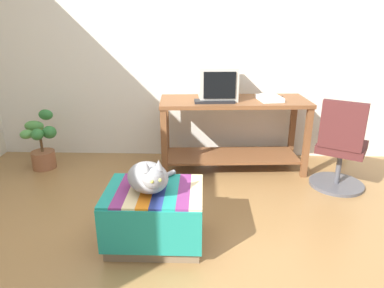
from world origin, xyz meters
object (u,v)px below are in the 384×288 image
(book, at_px, (269,98))
(potted_plant, at_px, (41,145))
(desk, at_px, (233,122))
(tv_monitor, at_px, (217,83))
(office_chair, at_px, (340,151))
(ottoman_with_blanket, at_px, (155,216))
(cat, at_px, (149,177))
(keyboard, at_px, (214,101))

(book, bearing_deg, potted_plant, 170.35)
(desk, relative_size, tv_monitor, 3.48)
(desk, xyz_separation_m, potted_plant, (-2.08, -0.06, -0.26))
(office_chair, bearing_deg, ottoman_with_blanket, 58.87)
(cat, xyz_separation_m, potted_plant, (-1.39, 1.33, -0.27))
(book, xyz_separation_m, office_chair, (0.63, -0.43, -0.41))
(keyboard, xyz_separation_m, potted_plant, (-1.87, 0.08, -0.52))
(desk, xyz_separation_m, tv_monitor, (-0.18, 0.05, 0.41))
(tv_monitor, distance_m, keyboard, 0.25)
(desk, xyz_separation_m, keyboard, (-0.21, -0.14, 0.26))
(book, distance_m, ottoman_with_blanket, 1.80)
(keyboard, distance_m, cat, 1.36)
(tv_monitor, xyz_separation_m, book, (0.53, -0.07, -0.14))
(office_chair, bearing_deg, tv_monitor, 6.16)
(desk, relative_size, potted_plant, 2.45)
(tv_monitor, distance_m, office_chair, 1.38)
(desk, bearing_deg, office_chair, -28.02)
(potted_plant, bearing_deg, tv_monitor, 3.37)
(potted_plant, bearing_deg, desk, 1.65)
(tv_monitor, height_order, keyboard, tv_monitor)
(desk, bearing_deg, tv_monitor, 159.83)
(office_chair, bearing_deg, book, -4.88)
(desk, height_order, cat, desk)
(ottoman_with_blanket, relative_size, office_chair, 0.78)
(ottoman_with_blanket, bearing_deg, potted_plant, 137.12)
(book, height_order, ottoman_with_blanket, book)
(tv_monitor, xyz_separation_m, keyboard, (-0.03, -0.19, -0.15))
(book, relative_size, ottoman_with_blanket, 0.41)
(desk, bearing_deg, potted_plant, 178.07)
(book, distance_m, potted_plant, 2.50)
(desk, distance_m, cat, 1.55)
(keyboard, height_order, office_chair, office_chair)
(ottoman_with_blanket, distance_m, potted_plant, 1.94)
(keyboard, xyz_separation_m, book, (0.57, 0.12, 0.01))
(book, relative_size, office_chair, 0.32)
(book, xyz_separation_m, cat, (-1.05, -1.37, -0.26))
(ottoman_with_blanket, bearing_deg, keyboard, 69.79)
(desk, bearing_deg, cat, -120.09)
(desk, xyz_separation_m, ottoman_with_blanket, (-0.66, -1.38, -0.31))
(ottoman_with_blanket, xyz_separation_m, cat, (-0.03, -0.01, 0.32))
(tv_monitor, height_order, cat, tv_monitor)
(book, height_order, cat, book)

